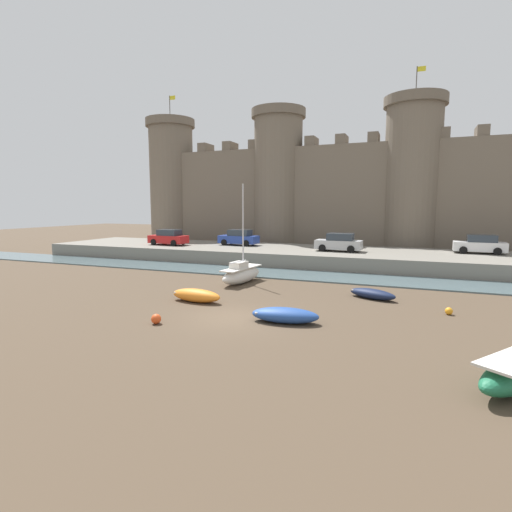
{
  "coord_description": "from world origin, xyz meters",
  "views": [
    {
      "loc": [
        7.96,
        -17.03,
        5.37
      ],
      "look_at": [
        -0.42,
        4.13,
        2.5
      ],
      "focal_mm": 28.0,
      "sensor_mm": 36.0,
      "label": 1
    }
  ],
  "objects": [
    {
      "name": "car_quay_centre_west",
      "position": [
        -9.02,
        20.97,
        2.06
      ],
      "size": [
        4.16,
        1.99,
        1.62
      ],
      "color": "#263F99",
      "rests_on": "quay_road"
    },
    {
      "name": "mooring_buoy_off_centre",
      "position": [
        9.77,
        4.41,
        0.18
      ],
      "size": [
        0.37,
        0.37,
        0.37
      ],
      "primitive_type": "sphere",
      "color": "orange",
      "rests_on": "ground"
    },
    {
      "name": "quay_road",
      "position": [
        0.0,
        19.83,
        0.64
      ],
      "size": [
        57.05,
        10.0,
        1.28
      ],
      "primitive_type": "cube",
      "color": "slate",
      "rests_on": "ground"
    },
    {
      "name": "car_quay_east",
      "position": [
        1.71,
        19.17,
        2.06
      ],
      "size": [
        4.16,
        1.99,
        1.62
      ],
      "color": "#B2B5B7",
      "rests_on": "quay_road"
    },
    {
      "name": "ground_plane",
      "position": [
        0.0,
        0.0,
        0.0
      ],
      "size": [
        160.0,
        160.0,
        0.0
      ],
      "primitive_type": "plane",
      "color": "#4C3D2D"
    },
    {
      "name": "rowboat_foreground_right",
      "position": [
        -3.25,
        2.13,
        0.39
      ],
      "size": [
        3.12,
        1.27,
        0.74
      ],
      "color": "orange",
      "rests_on": "ground"
    },
    {
      "name": "water_channel",
      "position": [
        0.0,
        12.58,
        0.05
      ],
      "size": [
        80.0,
        4.5,
        0.1
      ],
      "primitive_type": "cube",
      "color": "slate",
      "rests_on": "ground"
    },
    {
      "name": "car_quay_centre_east",
      "position": [
        -16.0,
        18.46,
        2.06
      ],
      "size": [
        4.16,
        1.99,
        1.62
      ],
      "color": "red",
      "rests_on": "quay_road"
    },
    {
      "name": "car_quay_west",
      "position": [
        13.33,
        21.93,
        2.06
      ],
      "size": [
        4.16,
        1.99,
        1.62
      ],
      "color": "silver",
      "rests_on": "quay_road"
    },
    {
      "name": "rowboat_midflat_left",
      "position": [
        5.88,
        6.57,
        0.31
      ],
      "size": [
        2.98,
        1.98,
        0.58
      ],
      "color": "#141E3D",
      "rests_on": "ground"
    },
    {
      "name": "mooring_buoy_mid_mud",
      "position": [
        -2.82,
        -2.24,
        0.23
      ],
      "size": [
        0.46,
        0.46,
        0.46
      ],
      "primitive_type": "sphere",
      "color": "#E04C1E",
      "rests_on": "ground"
    },
    {
      "name": "rowboat_foreground_left",
      "position": [
        2.6,
        0.14,
        0.37
      ],
      "size": [
        3.26,
        1.58,
        0.7
      ],
      "color": "#234793",
      "rests_on": "ground"
    },
    {
      "name": "sailboat_midflat_centre",
      "position": [
        -3.1,
        8.12,
        0.65
      ],
      "size": [
        1.84,
        4.65,
        6.88
      ],
      "color": "silver",
      "rests_on": "ground"
    },
    {
      "name": "castle",
      "position": [
        -0.0,
        29.23,
        7.5
      ],
      "size": [
        51.43,
        6.39,
        19.65
      ],
      "color": "#706354",
      "rests_on": "ground"
    }
  ]
}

